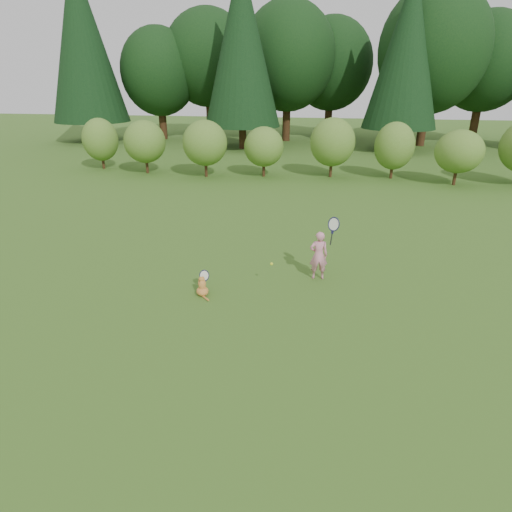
# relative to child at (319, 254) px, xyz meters

# --- Properties ---
(ground) EXTENTS (100.00, 100.00, 0.00)m
(ground) POSITION_rel_child_xyz_m (-1.63, -1.33, -0.63)
(ground) COLOR #2D5818
(ground) RESTS_ON ground
(shrub_row) EXTENTS (28.00, 3.00, 2.80)m
(shrub_row) POSITION_rel_child_xyz_m (-1.63, 11.67, 0.77)
(shrub_row) COLOR #4B6B21
(shrub_row) RESTS_ON ground
(woodland_backdrop) EXTENTS (48.00, 10.00, 15.00)m
(woodland_backdrop) POSITION_rel_child_xyz_m (-1.63, 21.67, 6.87)
(woodland_backdrop) COLOR black
(woodland_backdrop) RESTS_ON ground
(child) EXTENTS (0.70, 0.47, 1.78)m
(child) POSITION_rel_child_xyz_m (0.00, 0.00, 0.00)
(child) COLOR pink
(child) RESTS_ON ground
(cat) EXTENTS (0.44, 0.65, 0.62)m
(cat) POSITION_rel_child_xyz_m (-2.51, -1.31, -0.39)
(cat) COLOR #B36822
(cat) RESTS_ON ground
(tennis_ball) EXTENTS (0.07, 0.07, 0.07)m
(tennis_ball) POSITION_rel_child_xyz_m (-1.05, -0.64, -0.05)
(tennis_ball) COLOR #CAD519
(tennis_ball) RESTS_ON ground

